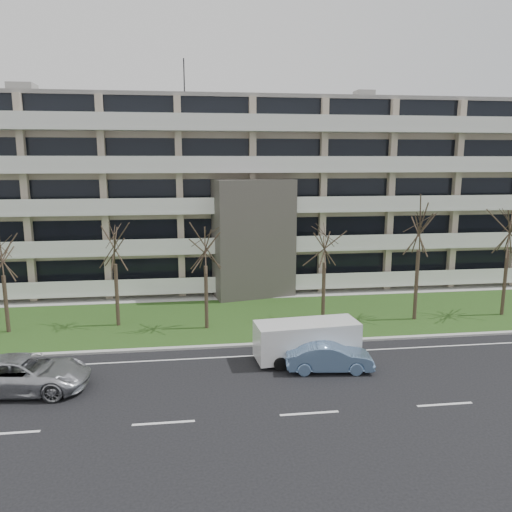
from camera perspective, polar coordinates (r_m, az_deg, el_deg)
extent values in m
plane|color=black|center=(21.94, 6.11, -17.46)|extent=(160.00, 160.00, 0.00)
cube|color=#2D4B19|center=(33.72, 0.93, -7.02)|extent=(90.00, 10.00, 0.06)
cube|color=#B2B2AD|center=(29.05, 2.39, -9.96)|extent=(90.00, 0.35, 0.12)
cube|color=#B2B2AD|center=(38.94, -0.25, -4.54)|extent=(90.00, 2.00, 0.08)
cube|color=white|center=(27.70, 2.92, -11.16)|extent=(90.00, 0.12, 0.01)
cube|color=#BCA992|center=(44.59, -1.39, 7.16)|extent=(60.00, 12.00, 15.00)
cube|color=gray|center=(44.75, -1.44, 16.98)|extent=(60.50, 12.50, 0.30)
cube|color=#4C4742|center=(38.00, -0.25, 1.96)|extent=(6.39, 3.69, 9.00)
cube|color=black|center=(38.27, -0.21, -1.79)|extent=(4.92, 1.19, 3.50)
cube|color=gray|center=(46.53, -25.12, 16.69)|extent=(2.00, 2.00, 1.20)
cylinder|color=black|center=(44.74, -8.21, 19.27)|extent=(0.10, 0.10, 3.50)
cube|color=black|center=(39.39, -0.43, -1.27)|extent=(58.00, 0.10, 1.80)
cube|color=white|center=(39.08, -0.30, -3.63)|extent=(58.00, 1.40, 0.22)
cube|color=white|center=(38.31, -0.18, -3.00)|extent=(58.00, 0.08, 1.00)
cube|color=black|center=(38.87, -0.43, 3.05)|extent=(58.00, 0.10, 1.80)
cube|color=white|center=(38.44, -0.31, 0.70)|extent=(58.00, 1.40, 0.22)
cube|color=white|center=(37.70, -0.19, 1.43)|extent=(58.00, 0.08, 1.00)
cube|color=black|center=(38.58, -0.44, 7.47)|extent=(58.00, 0.10, 1.80)
cube|color=white|center=(38.03, -0.31, 5.16)|extent=(58.00, 1.40, 0.22)
cube|color=white|center=(37.33, -0.19, 5.97)|extent=(58.00, 0.08, 1.00)
cube|color=black|center=(38.52, -0.45, 11.93)|extent=(58.00, 0.10, 1.80)
cube|color=white|center=(37.84, -0.32, 9.68)|extent=(58.00, 1.40, 0.22)
cube|color=white|center=(37.19, -0.19, 10.58)|extent=(58.00, 0.08, 1.00)
cube|color=black|center=(38.69, -0.45, 16.38)|extent=(58.00, 0.10, 1.80)
cube|color=white|center=(37.90, -0.32, 14.22)|extent=(58.00, 1.40, 0.22)
cube|color=white|center=(37.30, -0.19, 15.20)|extent=(58.00, 0.08, 1.00)
imported|color=#B5B8BD|center=(25.65, -25.03, -12.11)|extent=(6.09, 3.19, 1.64)
imported|color=#7298C7|center=(25.72, 8.34, -11.34)|extent=(4.49, 1.97, 1.43)
cube|color=silver|center=(26.65, 5.81, -9.48)|extent=(5.53, 2.44, 1.89)
cube|color=black|center=(26.47, 5.83, -8.36)|extent=(5.12, 2.26, 0.70)
cube|color=silver|center=(27.57, 10.89, -9.25)|extent=(0.51, 1.92, 1.20)
cylinder|color=black|center=(25.61, 2.79, -12.23)|extent=(0.72, 0.31, 0.70)
cylinder|color=black|center=(27.39, 1.69, -10.64)|extent=(0.72, 0.31, 0.70)
cylinder|color=black|center=(26.63, 9.99, -11.45)|extent=(0.72, 0.31, 0.70)
cylinder|color=black|center=(28.35, 8.45, -9.99)|extent=(0.72, 0.31, 0.70)
cylinder|color=#382B21|center=(33.95, -26.66, -4.98)|extent=(0.24, 0.24, 3.59)
cylinder|color=#382B21|center=(32.74, -15.61, -4.36)|extent=(0.24, 0.24, 4.03)
cylinder|color=#382B21|center=(31.18, -5.71, -4.77)|extent=(0.24, 0.24, 4.02)
cylinder|color=#382B21|center=(33.04, 7.72, -4.04)|extent=(0.24, 0.24, 3.88)
cylinder|color=#382B21|center=(34.30, 17.84, -3.22)|extent=(0.24, 0.24, 4.69)
cylinder|color=#382B21|center=(37.58, 26.54, -2.79)|extent=(0.24, 0.24, 4.51)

